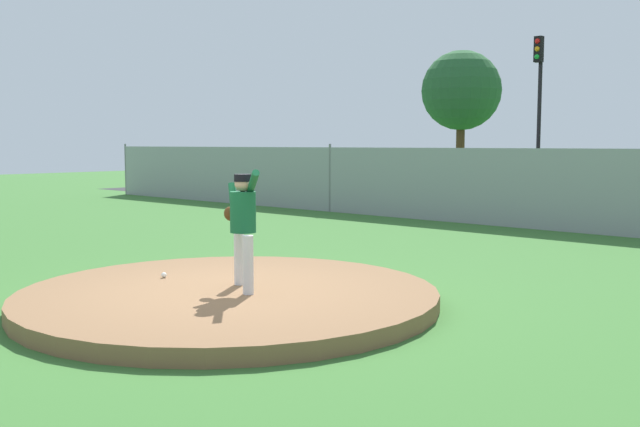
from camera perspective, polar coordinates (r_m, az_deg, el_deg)
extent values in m
plane|color=#386B2D|center=(13.68, 12.32, -2.96)|extent=(80.00, 80.00, 0.00)
cube|color=#2B2B2D|center=(21.42, 23.83, -0.25)|extent=(44.00, 7.00, 0.01)
cylinder|color=brown|center=(9.06, -7.24, -6.58)|extent=(5.20, 5.20, 0.20)
cylinder|color=silver|center=(9.24, -6.46, -3.48)|extent=(0.13, 0.13, 0.71)
cylinder|color=silver|center=(8.64, -5.75, -4.09)|extent=(0.13, 0.13, 0.71)
cylinder|color=#145933|center=(8.86, -6.15, 0.11)|extent=(0.32, 0.32, 0.50)
cylinder|color=#145933|center=(8.70, -5.39, 2.39)|extent=(0.46, 0.33, 0.36)
cylinder|color=#145933|center=(8.98, -6.92, 0.99)|extent=(0.29, 0.22, 0.46)
ellipsoid|color=#4C2D14|center=(9.12, -7.16, -0.02)|extent=(0.20, 0.12, 0.18)
sphere|color=tan|center=(8.83, -6.18, 2.39)|extent=(0.20, 0.20, 0.20)
cylinder|color=black|center=(8.83, -6.18, 2.84)|extent=(0.21, 0.21, 0.09)
sphere|color=white|center=(9.92, -12.32, -4.81)|extent=(0.07, 0.07, 0.07)
cube|color=gray|center=(17.15, 19.13, 1.75)|extent=(36.07, 0.03, 1.89)
cylinder|color=slate|center=(29.38, -15.20, 3.43)|extent=(0.07, 0.07, 1.99)
cylinder|color=slate|center=(21.06, 0.80, 2.85)|extent=(0.07, 0.07, 1.99)
cube|color=slate|center=(25.19, 6.98, 2.58)|extent=(1.94, 4.80, 0.77)
cube|color=black|center=(25.17, 7.00, 4.19)|extent=(1.75, 2.65, 0.64)
cylinder|color=black|center=(26.41, 8.89, 1.86)|extent=(1.92, 0.68, 0.64)
cylinder|color=black|center=(24.05, 4.87, 1.55)|extent=(1.92, 0.68, 0.64)
cube|color=#A81919|center=(22.19, 21.65, 1.73)|extent=(1.81, 4.72, 0.68)
cube|color=black|center=(22.16, 21.72, 3.42)|extent=(1.66, 2.60, 0.63)
cylinder|color=black|center=(23.57, 22.91, 1.05)|extent=(1.85, 0.65, 0.64)
cylinder|color=black|center=(20.86, 20.17, 0.61)|extent=(1.85, 0.65, 0.64)
cone|color=orange|center=(28.26, 7.41, 2.04)|extent=(0.32, 0.32, 0.55)
cube|color=black|center=(28.28, 7.40, 1.52)|extent=(0.40, 0.40, 0.03)
cylinder|color=black|center=(26.92, 17.04, 7.21)|extent=(0.14, 0.14, 5.76)
cube|color=black|center=(26.95, 17.02, 12.39)|extent=(0.28, 0.24, 0.90)
sphere|color=red|center=(26.88, 16.92, 13.00)|extent=(0.18, 0.18, 0.18)
sphere|color=orange|center=(26.84, 16.90, 12.43)|extent=(0.18, 0.18, 0.18)
sphere|color=green|center=(26.81, 16.89, 11.85)|extent=(0.18, 0.18, 0.18)
cylinder|color=#4C331E|center=(35.38, 11.09, 4.84)|extent=(0.41, 0.41, 3.22)
sphere|color=#25582D|center=(35.47, 11.18, 9.59)|extent=(3.81, 3.81, 3.81)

